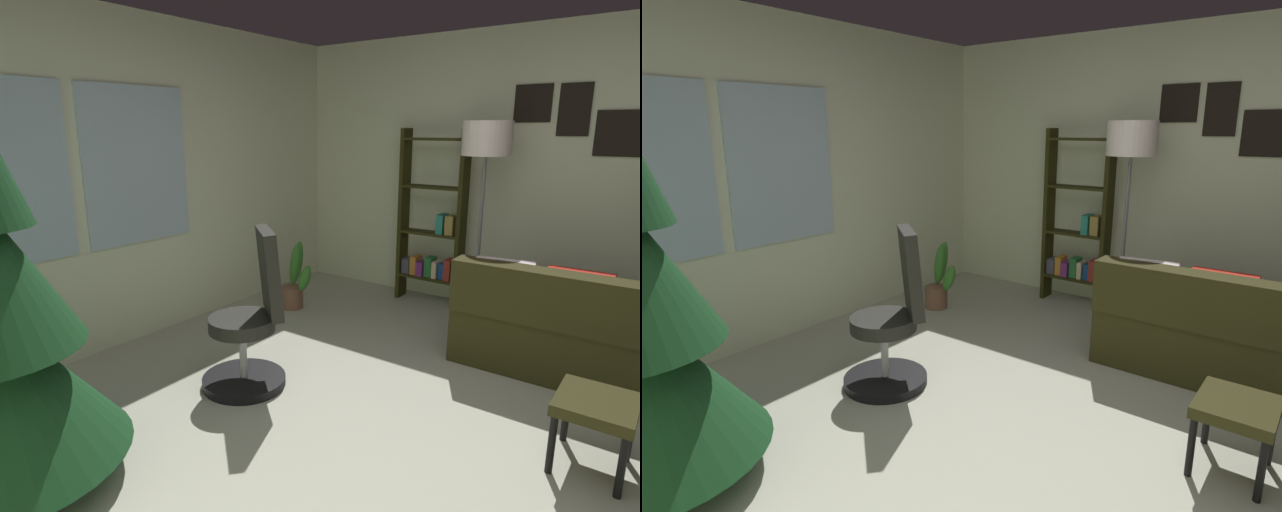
{
  "view_description": "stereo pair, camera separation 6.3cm",
  "coord_description": "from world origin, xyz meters",
  "views": [
    {
      "loc": [
        -2.26,
        -0.98,
        1.69
      ],
      "look_at": [
        0.45,
        1.02,
        0.84
      ],
      "focal_mm": 28.56,
      "sensor_mm": 36.0,
      "label": 1
    },
    {
      "loc": [
        -2.22,
        -1.03,
        1.69
      ],
      "look_at": [
        0.45,
        1.02,
        0.84
      ],
      "focal_mm": 28.56,
      "sensor_mm": 36.0,
      "label": 2
    }
  ],
  "objects": [
    {
      "name": "wall_right_with_frames",
      "position": [
        2.54,
        -0.0,
        1.28
      ],
      "size": [
        0.12,
        5.12,
        2.55
      ],
      "color": "beige",
      "rests_on": "ground_plane"
    },
    {
      "name": "wall_back_with_windows",
      "position": [
        -0.02,
        2.6,
        1.28
      ],
      "size": [
        4.98,
        0.12,
        2.55
      ],
      "color": "beige",
      "rests_on": "ground_plane"
    },
    {
      "name": "potted_plant",
      "position": [
        1.38,
        2.0,
        0.25
      ],
      "size": [
        0.34,
        0.41,
        0.63
      ],
      "color": "brown",
      "rests_on": "ground_plane"
    },
    {
      "name": "footstool",
      "position": [
        0.38,
        -0.74,
        0.32
      ],
      "size": [
        0.4,
        0.36,
        0.38
      ],
      "color": "#2D2B12",
      "rests_on": "ground_plane"
    },
    {
      "name": "gift_box_blue",
      "position": [
        -1.13,
        1.87,
        0.08
      ],
      "size": [
        0.42,
        0.42,
        0.16
      ],
      "color": "#2D4C99",
      "rests_on": "ground_plane"
    },
    {
      "name": "office_chair",
      "position": [
        0.0,
        1.25,
        0.41
      ],
      "size": [
        0.6,
        0.59,
        1.06
      ],
      "color": "black",
      "rests_on": "ground_plane"
    },
    {
      "name": "ground_plane",
      "position": [
        0.0,
        0.0,
        -0.05
      ],
      "size": [
        4.98,
        5.12,
        0.1
      ],
      "primitive_type": "cube",
      "color": "#AEAF9A"
    },
    {
      "name": "couch",
      "position": [
        1.66,
        -0.74,
        0.28
      ],
      "size": [
        1.57,
        1.98,
        0.79
      ],
      "color": "#2D2B12",
      "rests_on": "ground_plane"
    },
    {
      "name": "floor_lamp",
      "position": [
        2.0,
        0.46,
        1.51
      ],
      "size": [
        0.4,
        0.4,
        1.75
      ],
      "color": "slate",
      "rests_on": "ground_plane"
    },
    {
      "name": "bookshelf",
      "position": [
        2.27,
        1.01,
        0.74
      ],
      "size": [
        0.18,
        0.64,
        1.69
      ],
      "color": "#2B2A0E",
      "rests_on": "ground_plane"
    }
  ]
}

